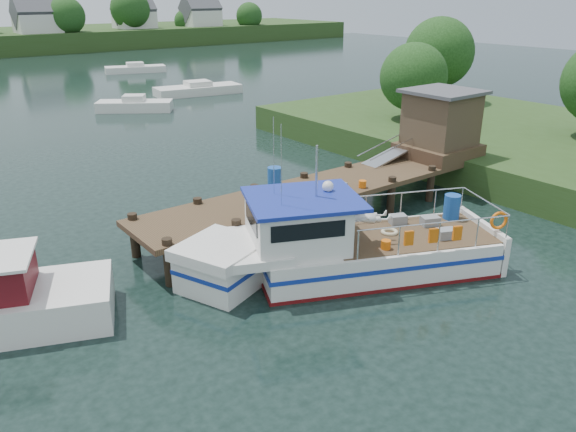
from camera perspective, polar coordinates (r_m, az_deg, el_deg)
ground_plane at (r=21.69m, az=-0.33°, el=-1.42°), size 160.00×160.00×0.00m
near_shore at (r=33.30m, az=24.56°, el=8.60°), size 16.00×30.00×7.76m
dock at (r=25.24m, az=11.57°, el=6.88°), size 16.60×3.00×4.78m
lobster_boat at (r=18.04m, az=4.98°, el=-3.25°), size 10.37×6.51×5.18m
moored_far at (r=68.28m, az=-15.25°, el=14.24°), size 6.99×4.11×1.12m
moored_b at (r=45.46m, az=-15.32°, el=10.80°), size 5.71×4.74×1.24m
moored_c at (r=52.06m, az=-9.12°, el=12.59°), size 7.89×3.70×1.20m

